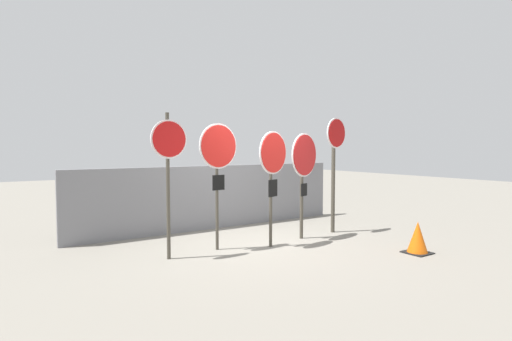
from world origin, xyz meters
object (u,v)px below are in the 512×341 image
stop_sign_3 (304,164)px  stop_sign_4 (335,155)px  traffic_cone_0 (418,238)px  stop_sign_1 (218,156)px  stop_sign_2 (273,163)px  stop_sign_0 (169,156)px

stop_sign_3 → stop_sign_4: stop_sign_4 is taller
traffic_cone_0 → stop_sign_4: bearing=89.8°
stop_sign_1 → stop_sign_2: stop_sign_1 is taller
stop_sign_1 → stop_sign_4: stop_sign_4 is taller
stop_sign_2 → traffic_cone_0: bearing=-60.4°
stop_sign_4 → traffic_cone_0: bearing=-100.8°
traffic_cone_0 → stop_sign_2: bearing=136.5°
stop_sign_4 → stop_sign_0: bearing=169.9°
stop_sign_3 → traffic_cone_0: stop_sign_3 is taller
stop_sign_2 → stop_sign_3: 0.98m
stop_sign_4 → traffic_cone_0: size_ratio=4.46×
stop_sign_0 → stop_sign_3: size_ratio=1.13×
stop_sign_1 → traffic_cone_0: (2.92, -2.20, -1.48)m
stop_sign_0 → stop_sign_3: (2.94, -0.07, -0.20)m
stop_sign_1 → traffic_cone_0: bearing=-45.0°
traffic_cone_0 → stop_sign_0: bearing=151.7°
stop_sign_3 → traffic_cone_0: size_ratio=3.83×
stop_sign_0 → traffic_cone_0: stop_sign_0 is taller
stop_sign_0 → stop_sign_1: size_ratio=1.06×
stop_sign_1 → traffic_cone_0: size_ratio=4.09×
stop_sign_3 → traffic_cone_0: bearing=-81.6°
stop_sign_1 → stop_sign_4: 2.93m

